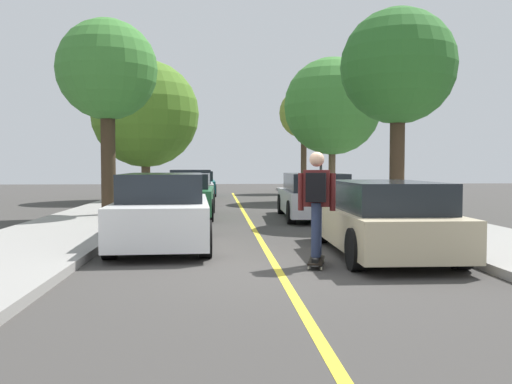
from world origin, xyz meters
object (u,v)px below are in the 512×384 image
parked_car_left_nearest (163,209)px  street_tree_left_near (145,114)px  parked_car_left_far (191,188)px  street_tree_right_nearest (398,68)px  streetlamp (321,121)px  parked_car_left_farthest (197,184)px  street_tree_right_near (332,107)px  parked_car_left_near (182,196)px  parked_car_right_nearest (382,218)px  street_tree_left_nearest (107,72)px  street_tree_right_far (304,114)px  skateboard (316,260)px  parked_car_right_near (314,196)px  skateboarder (317,199)px

parked_car_left_nearest → street_tree_left_near: size_ratio=0.75×
parked_car_left_nearest → parked_car_left_far: size_ratio=1.14×
street_tree_right_nearest → streetlamp: bearing=92.3°
parked_car_left_farthest → street_tree_right_near: (6.04, -5.77, 3.50)m
parked_car_left_near → parked_car_left_far: size_ratio=1.07×
parked_car_left_nearest → street_tree_right_nearest: 8.08m
parked_car_left_nearest → street_tree_right_near: street_tree_right_near is taller
parked_car_right_nearest → street_tree_left_nearest: bearing=130.9°
parked_car_left_near → parked_car_right_nearest: (3.92, -7.49, -0.00)m
street_tree_left_nearest → street_tree_right_near: street_tree_right_near is taller
parked_car_left_near → street_tree_left_nearest: bearing=-166.1°
parked_car_left_farthest → street_tree_right_far: street_tree_right_far is taller
parked_car_right_nearest → street_tree_right_far: 22.37m
streetlamp → skateboard: streetlamp is taller
parked_car_left_nearest → parked_car_left_near: bearing=90.0°
parked_car_left_far → parked_car_left_farthest: size_ratio=0.91×
street_tree_right_near → parked_car_left_farthest: bearing=136.3°
parked_car_left_near → street_tree_right_near: (6.04, 6.65, 3.48)m
street_tree_right_near → parked_car_right_near: bearing=-106.0°
street_tree_left_near → street_tree_right_nearest: 12.86m
parked_car_left_far → parked_car_left_farthest: parked_car_left_far is taller
street_tree_left_nearest → street_tree_left_near: (0.00, 8.51, -0.42)m
street_tree_left_nearest → parked_car_left_far: bearing=71.2°
parked_car_left_nearest → parked_car_left_near: parked_car_left_nearest is taller
street_tree_left_nearest → street_tree_right_near: 10.87m
parked_car_left_nearest → streetlamp: bearing=66.8°
parked_car_left_nearest → street_tree_left_nearest: (-2.11, 5.45, 3.60)m
parked_car_left_near → parked_car_left_farthest: (-0.00, 12.42, -0.02)m
parked_car_right_nearest → skateboard: parked_car_right_nearest is taller
street_tree_left_near → skateboard: (4.71, -16.46, -3.79)m
street_tree_left_nearest → street_tree_right_nearest: street_tree_right_nearest is taller
skateboard → street_tree_left_nearest: bearing=120.6°
street_tree_right_near → street_tree_right_nearest: bearing=-90.0°
parked_car_left_near → parked_car_left_far: bearing=90.0°
street_tree_left_nearest → street_tree_left_near: street_tree_left_near is taller
parked_car_left_farthest → streetlamp: bearing=-42.2°
parked_car_left_nearest → parked_car_left_farthest: size_ratio=1.04×
parked_car_left_far → streetlamp: bearing=15.6°
parked_car_left_nearest → streetlamp: size_ratio=0.77×
parked_car_left_far → street_tree_left_nearest: bearing=-108.8°
parked_car_right_near → street_tree_right_near: street_tree_right_near is taller
street_tree_left_nearest → parked_car_left_nearest: bearing=-68.8°
parked_car_left_farthest → skateboard: parked_car_left_farthest is taller
street_tree_right_near → parked_car_right_nearest: bearing=-98.5°
street_tree_right_near → skateboard: size_ratio=7.02×
street_tree_right_far → skateboarder: 23.47m
parked_car_left_near → parked_car_right_near: (3.92, -0.75, 0.03)m
street_tree_left_near → street_tree_right_far: street_tree_left_near is taller
parked_car_left_near → street_tree_right_near: bearing=47.8°
streetlamp → parked_car_left_nearest: bearing=-113.2°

